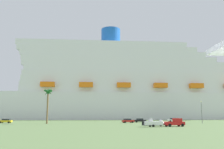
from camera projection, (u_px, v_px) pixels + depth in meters
name	position (u px, v px, depth m)	size (l,w,h in m)	color
ground_plane	(127.00, 121.00, 116.79)	(600.00, 600.00, 0.00)	#567042
cruise_ship	(148.00, 90.00, 166.59)	(230.02, 52.46, 67.70)	white
pickup_truck	(175.00, 123.00, 67.37)	(5.78, 2.73, 2.20)	red
small_boat_on_trailer	(155.00, 123.00, 65.87)	(7.12, 2.59, 2.15)	#595960
palm_tree	(48.00, 95.00, 87.96)	(3.06, 3.08, 12.10)	brown
street_lamp	(201.00, 109.00, 89.44)	(0.56, 0.56, 8.09)	slate
parked_car_red_hatchback	(128.00, 121.00, 95.46)	(4.74, 2.55, 1.58)	red
parked_car_yellow_taxi	(6.00, 121.00, 93.06)	(4.78, 2.53, 1.58)	yellow
parked_car_white_van	(173.00, 120.00, 109.72)	(4.67, 1.99, 1.58)	white
parked_car_black_coupe	(140.00, 120.00, 100.71)	(5.04, 2.71, 1.58)	black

